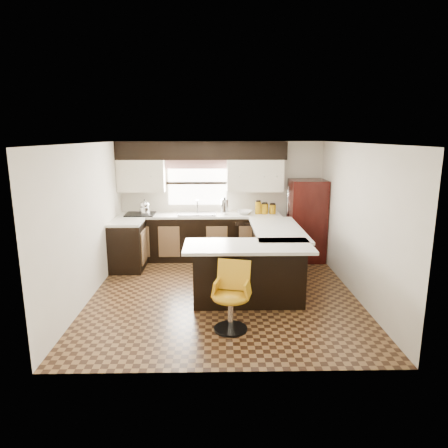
{
  "coord_description": "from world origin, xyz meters",
  "views": [
    {
      "loc": [
        -0.11,
        -6.08,
        2.51
      ],
      "look_at": [
        0.02,
        0.45,
        1.06
      ],
      "focal_mm": 32.0,
      "sensor_mm": 36.0,
      "label": 1
    }
  ],
  "objects_px": {
    "refrigerator": "(306,220)",
    "bar_chair": "(231,298)",
    "peninsula_long": "(274,255)",
    "peninsula_return": "(248,275)"
  },
  "relations": [
    {
      "from": "peninsula_return",
      "to": "refrigerator",
      "type": "height_order",
      "value": "refrigerator"
    },
    {
      "from": "peninsula_long",
      "to": "refrigerator",
      "type": "height_order",
      "value": "refrigerator"
    },
    {
      "from": "peninsula_long",
      "to": "peninsula_return",
      "type": "xyz_separation_m",
      "value": [
        -0.53,
        -0.97,
        0.0
      ]
    },
    {
      "from": "peninsula_long",
      "to": "bar_chair",
      "type": "bearing_deg",
      "value": -113.92
    },
    {
      "from": "peninsula_long",
      "to": "peninsula_return",
      "type": "relative_size",
      "value": 1.18
    },
    {
      "from": "peninsula_return",
      "to": "bar_chair",
      "type": "xyz_separation_m",
      "value": [
        -0.3,
        -0.89,
        0.0
      ]
    },
    {
      "from": "refrigerator",
      "to": "bar_chair",
      "type": "distance_m",
      "value": 3.49
    },
    {
      "from": "peninsula_long",
      "to": "peninsula_return",
      "type": "height_order",
      "value": "same"
    },
    {
      "from": "peninsula_long",
      "to": "bar_chair",
      "type": "height_order",
      "value": "bar_chair"
    },
    {
      "from": "peninsula_return",
      "to": "bar_chair",
      "type": "relative_size",
      "value": 1.82
    }
  ]
}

